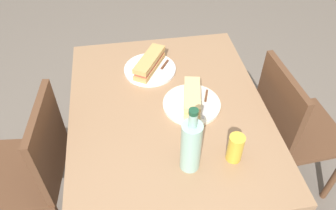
# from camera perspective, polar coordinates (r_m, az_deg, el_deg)

# --- Properties ---
(ground_plane) EXTENTS (8.00, 8.00, 0.00)m
(ground_plane) POSITION_cam_1_polar(r_m,az_deg,el_deg) (2.06, 0.00, -14.88)
(ground_plane) COLOR #6B6056
(dining_table) EXTENTS (1.10, 0.87, 0.72)m
(dining_table) POSITION_cam_1_polar(r_m,az_deg,el_deg) (1.56, 0.00, -3.35)
(dining_table) COLOR #997251
(dining_table) RESTS_ON ground
(chair_far) EXTENTS (0.42, 0.42, 0.85)m
(chair_far) POSITION_cam_1_polar(r_m,az_deg,el_deg) (1.82, 20.06, -3.59)
(chair_far) COLOR brown
(chair_far) RESTS_ON ground
(chair_near) EXTENTS (0.44, 0.44, 0.85)m
(chair_near) POSITION_cam_1_polar(r_m,az_deg,el_deg) (1.68, -21.84, -9.76)
(chair_near) COLOR brown
(chair_near) RESTS_ON ground
(plate_near) EXTENTS (0.26, 0.26, 0.01)m
(plate_near) POSITION_cam_1_polar(r_m,az_deg,el_deg) (1.49, 4.11, 0.02)
(plate_near) COLOR silver
(plate_near) RESTS_ON dining_table
(baguette_sandwich_near) EXTENTS (0.22, 0.11, 0.07)m
(baguette_sandwich_near) POSITION_cam_1_polar(r_m,az_deg,el_deg) (1.46, 4.20, 1.18)
(baguette_sandwich_near) COLOR #DBB77A
(baguette_sandwich_near) RESTS_ON plate_near
(knife_near) EXTENTS (0.17, 0.07, 0.01)m
(knife_near) POSITION_cam_1_polar(r_m,az_deg,el_deg) (1.49, 6.44, 0.54)
(knife_near) COLOR silver
(knife_near) RESTS_ON plate_near
(plate_far) EXTENTS (0.26, 0.26, 0.01)m
(plate_far) POSITION_cam_1_polar(r_m,az_deg,el_deg) (1.67, -3.13, 6.15)
(plate_far) COLOR white
(plate_far) RESTS_ON dining_table
(baguette_sandwich_far) EXTENTS (0.24, 0.18, 0.07)m
(baguette_sandwich_far) POSITION_cam_1_polar(r_m,az_deg,el_deg) (1.65, -3.18, 7.28)
(baguette_sandwich_far) COLOR tan
(baguette_sandwich_far) RESTS_ON plate_far
(knife_far) EXTENTS (0.16, 0.11, 0.01)m
(knife_far) POSITION_cam_1_polar(r_m,az_deg,el_deg) (1.66, -1.12, 6.20)
(knife_far) COLOR silver
(knife_far) RESTS_ON plate_far
(water_bottle) EXTENTS (0.08, 0.08, 0.30)m
(water_bottle) POSITION_cam_1_polar(r_m,az_deg,el_deg) (1.19, 3.98, -6.96)
(water_bottle) COLOR #99C6B7
(water_bottle) RESTS_ON dining_table
(beer_glass) EXTENTS (0.06, 0.06, 0.12)m
(beer_glass) POSITION_cam_1_polar(r_m,az_deg,el_deg) (1.28, 11.51, -7.28)
(beer_glass) COLOR gold
(beer_glass) RESTS_ON dining_table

